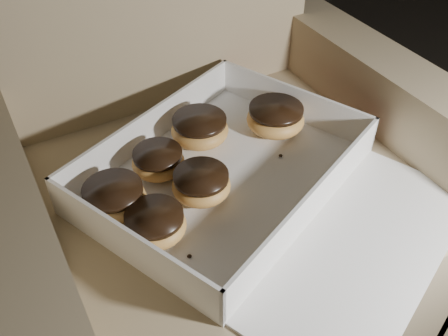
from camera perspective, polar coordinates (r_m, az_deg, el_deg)
armchair at (r=0.97m, az=-1.36°, el=-3.73°), size 0.80×0.68×0.84m
bakery_box at (r=0.82m, az=2.80°, el=-1.88°), size 0.62×0.66×0.07m
donut_a at (r=0.84m, az=-7.53°, el=0.77°), size 0.09×0.09×0.04m
donut_b at (r=0.79m, az=-2.61°, el=-1.85°), size 0.09×0.09×0.05m
donut_c at (r=0.90m, az=-2.79°, el=4.48°), size 0.10×0.10×0.05m
donut_d at (r=0.93m, az=5.91°, el=5.69°), size 0.11×0.11×0.05m
donut_e at (r=0.78m, az=-12.45°, el=-3.41°), size 0.10×0.10×0.05m
donut_f at (r=0.74m, az=-7.88°, el=-6.38°), size 0.09×0.09×0.05m
crumb_a at (r=0.89m, az=6.49°, el=1.42°), size 0.01×0.01×0.00m
crumb_b at (r=0.69m, az=0.65°, el=-13.50°), size 0.01×0.01×0.00m
crumb_c at (r=0.72m, az=-3.98°, el=-10.03°), size 0.01×0.01×0.00m
crumb_d at (r=0.76m, az=6.59°, el=-7.29°), size 0.01×0.01×0.00m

